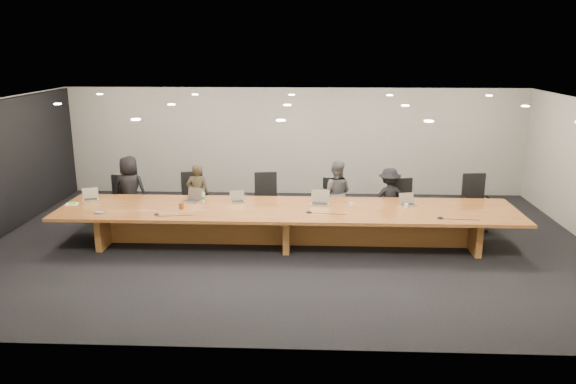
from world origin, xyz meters
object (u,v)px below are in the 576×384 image
Objects in this scene: chair_right at (406,204)px; person_c at (336,193)px; laptop_d at (320,198)px; chair_left at (194,198)px; chair_mid_right at (331,203)px; mic_right at (440,218)px; chair_mid_left at (266,200)px; paper_cup_near at (351,205)px; person_a at (130,190)px; av_box at (100,213)px; laptop_a at (90,194)px; conference_table at (287,219)px; water_bottle at (203,198)px; laptop_b at (192,195)px; paper_cup_far at (406,206)px; laptop_e at (409,200)px; mic_center at (309,212)px; person_b at (198,195)px; mic_left at (157,214)px; person_d at (389,198)px; laptop_c at (238,197)px; amber_mug at (181,206)px; chair_far_left at (118,199)px.

chair_right is 1.52m from person_c.
chair_left is at bearing 164.45° from laptop_d.
chair_mid_right is 2.66m from mic_right.
chair_mid_right reaches higher than mic_right.
chair_mid_left reaches higher than paper_cup_near.
person_c reaches higher than chair_right.
person_a reaches higher than av_box.
conference_table is at bearing -28.71° from laptop_a.
water_bottle is (1.82, -0.95, 0.10)m from person_a.
laptop_a is 2.12m from laptop_b.
chair_right is 11.47× the size of paper_cup_far.
chair_left reaches higher than mic_right.
chair_right is at bearing 68.90° from laptop_e.
conference_table is at bearing -49.28° from chair_left.
conference_table is 0.58m from mic_center.
water_bottle is 2.98m from paper_cup_near.
water_bottle is (0.26, -0.12, -0.03)m from laptop_b.
laptop_a is at bearing 172.07° from mic_right.
mic_left is at bearing 77.05° from person_b.
paper_cup_near is at bearing 156.26° from mic_right.
laptop_e is (2.41, 0.31, 0.35)m from conference_table.
mic_right is at bearing 13.45° from laptop_b.
person_c is at bearing -174.33° from person_a.
mic_right reaches higher than conference_table.
person_d is at bearing 40.42° from mic_center.
chair_mid_left is 3.77× the size of laptop_a.
laptop_c is at bearing 33.40° from mic_left.
amber_mug is at bearing -175.21° from paper_cup_near.
laptop_e is 3.46× the size of paper_cup_near.
chair_mid_right is 0.69× the size of person_a.
chair_right reaches higher than av_box.
laptop_c is 3.34× the size of paper_cup_near.
laptop_c is at bearing 144.04° from person_b.
conference_table is 39.98× the size of water_bottle.
amber_mug is (1.78, -1.46, 0.28)m from chair_far_left.
chair_far_left reaches higher than mic_left.
chair_mid_left is at bearing -166.90° from chair_mid_right.
laptop_c is 2.26× the size of mic_center.
laptop_a is (-1.95, -0.91, 0.30)m from chair_left.
chair_far_left is 1.88m from person_b.
person_d is (-0.36, 0.01, 0.12)m from chair_right.
conference_table is 4.08m from chair_far_left.
laptop_b is at bearing -18.93° from chair_far_left.
av_box is (-1.49, -0.37, -0.04)m from amber_mug.
chair_right is 2.09m from laptop_d.
person_d is 9.67× the size of mic_right.
mic_right is (6.40, -1.79, 0.01)m from person_a.
laptop_c is (2.50, -0.86, 0.10)m from person_a.
amber_mug is at bearing -177.19° from paper_cup_far.
paper_cup_far is (5.87, -1.14, 0.04)m from person_a.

